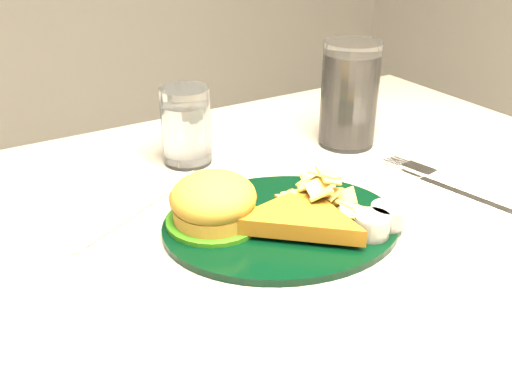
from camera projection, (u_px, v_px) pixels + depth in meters
dinner_plate at (282, 203)px, 0.63m from camera, size 0.32×0.29×0.06m
water_glass at (186, 126)px, 0.78m from camera, size 0.09×0.09×0.11m
cola_glass at (349, 95)px, 0.83m from camera, size 0.10×0.10×0.15m
fork_napkin at (464, 194)px, 0.70m from camera, size 0.18×0.21×0.01m
wrapped_straw at (141, 208)px, 0.68m from camera, size 0.23×0.17×0.01m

